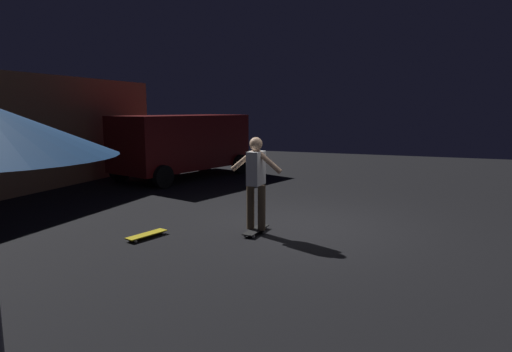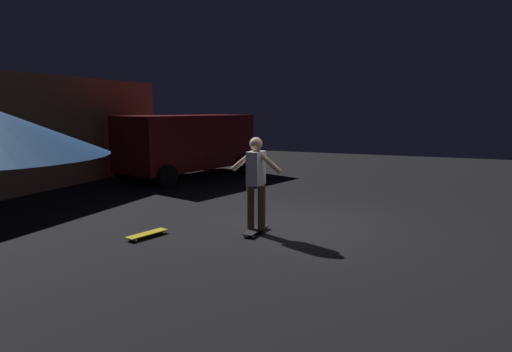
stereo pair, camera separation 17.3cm
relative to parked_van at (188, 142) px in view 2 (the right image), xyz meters
The scene contains 5 objects.
ground_plane 7.01m from the parked_van, 130.72° to the right, with size 28.00×28.00×0.00m, color black.
parked_van is the anchor object (origin of this frame).
skateboard_ridden 7.02m from the parked_van, 139.22° to the right, with size 0.79×0.26×0.07m.
skateboard_spare 6.90m from the parked_van, 155.39° to the right, with size 0.80×0.41×0.07m.
skater 6.93m from the parked_van, 139.22° to the right, with size 0.39×0.99×1.67m.
Camera 2 is at (-7.77, -2.11, 2.23)m, focal length 30.24 mm.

